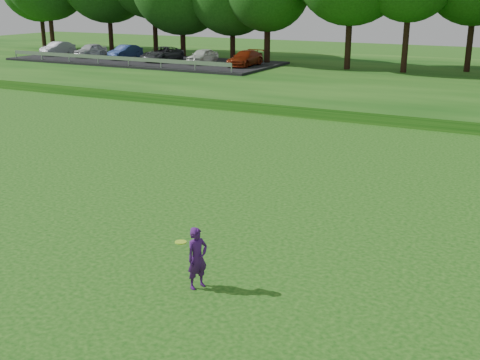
% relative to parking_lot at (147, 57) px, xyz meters
% --- Properties ---
extents(ground, '(140.00, 140.00, 0.00)m').
position_rel_parking_lot_xyz_m(ground, '(23.55, -32.82, -1.06)').
color(ground, '#0F480D').
rests_on(ground, ground).
extents(berm, '(130.00, 30.00, 0.60)m').
position_rel_parking_lot_xyz_m(berm, '(23.55, 1.18, -0.76)').
color(berm, '#0F480D').
rests_on(berm, ground).
extents(walking_path, '(130.00, 1.60, 0.04)m').
position_rel_parking_lot_xyz_m(walking_path, '(23.55, -12.82, -1.04)').
color(walking_path, gray).
rests_on(walking_path, ground).
extents(parking_lot, '(24.00, 9.00, 1.38)m').
position_rel_parking_lot_xyz_m(parking_lot, '(0.00, 0.00, 0.00)').
color(parking_lot, black).
rests_on(parking_lot, berm).
extents(woman, '(0.72, 0.62, 1.44)m').
position_rel_parking_lot_xyz_m(woman, '(25.19, -32.93, -0.33)').
color(woman, '#461665').
rests_on(woman, ground).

